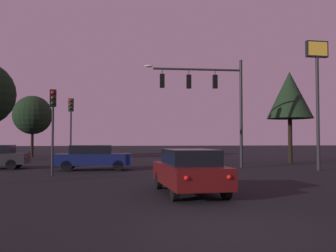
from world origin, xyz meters
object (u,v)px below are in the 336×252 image
object	(u,v)px
traffic_light_corner_left	(71,119)
tree_behind_sign	(290,95)
traffic_light_corner_right	(53,115)
car_nearside_lane	(189,170)
store_sign_illuminated	(317,76)
tree_center_horizon	(33,115)
car_crossing_right	(93,157)
traffic_signal_mast_arm	(211,93)

from	to	relation	value
traffic_light_corner_left	tree_behind_sign	world-z (taller)	tree_behind_sign
traffic_light_corner_right	car_nearside_lane	bearing A→B (deg)	-51.88
store_sign_illuminated	tree_center_horizon	xyz separation A→B (m)	(-21.16, 20.77, -1.17)
traffic_light_corner_right	car_crossing_right	world-z (taller)	traffic_light_corner_right
traffic_signal_mast_arm	traffic_light_corner_right	size ratio (longest dim) A/B	1.61
car_crossing_right	tree_behind_sign	size ratio (longest dim) A/B	0.63
traffic_signal_mast_arm	car_nearside_lane	size ratio (longest dim) A/B	1.63
traffic_light_corner_left	car_crossing_right	distance (m)	4.49
traffic_light_corner_right	car_crossing_right	distance (m)	4.30
traffic_signal_mast_arm	traffic_light_corner_left	xyz separation A→B (m)	(-9.38, 2.43, -1.67)
traffic_light_corner_right	tree_center_horizon	distance (m)	22.51
traffic_light_corner_right	car_crossing_right	bearing A→B (deg)	58.13
traffic_signal_mast_arm	car_crossing_right	world-z (taller)	traffic_signal_mast_arm
tree_center_horizon	car_crossing_right	bearing A→B (deg)	-67.75
traffic_light_corner_right	store_sign_illuminated	bearing A→B (deg)	3.53
car_crossing_right	tree_center_horizon	world-z (taller)	tree_center_horizon
traffic_light_corner_left	traffic_light_corner_right	bearing A→B (deg)	-91.40
tree_behind_sign	store_sign_illuminated	bearing A→B (deg)	-103.41
car_nearside_lane	store_sign_illuminated	distance (m)	13.64
car_crossing_right	car_nearside_lane	bearing A→B (deg)	-69.52
traffic_signal_mast_arm	car_nearside_lane	xyz separation A→B (m)	(-3.76, -11.26, -4.20)
traffic_signal_mast_arm	car_crossing_right	xyz separation A→B (m)	(-7.65, -0.84, -4.20)
store_sign_illuminated	tree_center_horizon	world-z (taller)	store_sign_illuminated
traffic_light_corner_left	traffic_light_corner_right	size ratio (longest dim) A/B	1.05
tree_center_horizon	store_sign_illuminated	bearing A→B (deg)	-44.47
traffic_light_corner_right	tree_behind_sign	distance (m)	18.93
traffic_light_corner_left	store_sign_illuminated	xyz separation A→B (m)	(15.25, -5.37, 2.38)
traffic_signal_mast_arm	traffic_light_corner_right	distance (m)	10.46
traffic_light_corner_left	store_sign_illuminated	bearing A→B (deg)	-19.39
traffic_signal_mast_arm	car_crossing_right	bearing A→B (deg)	-173.71
tree_center_horizon	traffic_signal_mast_arm	bearing A→B (deg)	-49.39
traffic_signal_mast_arm	tree_behind_sign	size ratio (longest dim) A/B	0.98
traffic_signal_mast_arm	store_sign_illuminated	size ratio (longest dim) A/B	0.92
tree_behind_sign	tree_center_horizon	xyz separation A→B (m)	(-22.81, 13.84, -0.88)
car_nearside_lane	car_crossing_right	distance (m)	11.12
tree_behind_sign	tree_center_horizon	distance (m)	26.69
car_nearside_lane	car_crossing_right	bearing A→B (deg)	110.48
car_nearside_lane	traffic_light_corner_left	bearing A→B (deg)	112.34
car_nearside_lane	tree_center_horizon	bearing A→B (deg)	111.63
store_sign_illuminated	tree_center_horizon	distance (m)	29.67
traffic_signal_mast_arm	traffic_light_corner_right	xyz separation A→B (m)	(-9.54, -3.89, -1.83)
traffic_light_corner_left	car_nearside_lane	size ratio (longest dim) A/B	1.07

